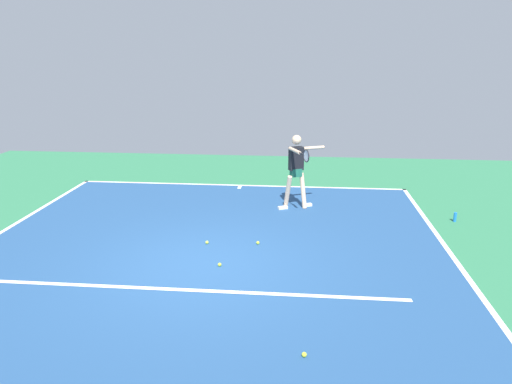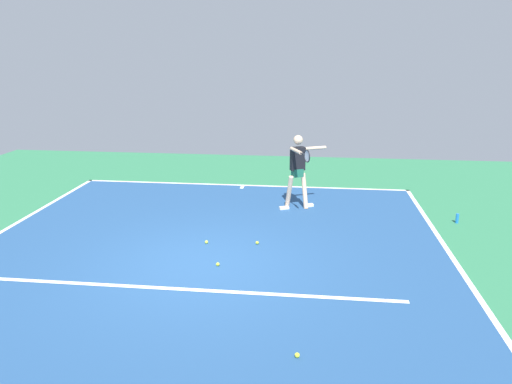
{
  "view_description": "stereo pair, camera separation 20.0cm",
  "coord_description": "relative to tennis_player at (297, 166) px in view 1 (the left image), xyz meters",
  "views": [
    {
      "loc": [
        -1.74,
        7.96,
        3.76
      ],
      "look_at": [
        -0.81,
        -1.77,
        0.9
      ],
      "focal_mm": 33.89,
      "sensor_mm": 36.0,
      "label": 1
    },
    {
      "loc": [
        -1.94,
        7.94,
        3.76
      ],
      "look_at": [
        -0.81,
        -1.77,
        0.9
      ],
      "focal_mm": 33.89,
      "sensor_mm": 36.0,
      "label": 2
    }
  ],
  "objects": [
    {
      "name": "tennis_ball_near_service_line",
      "position": [
        0.73,
        2.42,
        -1.03
      ],
      "size": [
        0.07,
        0.07,
        0.07
      ],
      "primitive_type": "sphere",
      "color": "#CCE033",
      "rests_on": "ground_plane"
    },
    {
      "name": "court_line_centre_mark",
      "position": [
        1.64,
        -1.76,
        -1.06
      ],
      "size": [
        0.1,
        0.3,
        0.01
      ],
      "primitive_type": "cube",
      "color": "white",
      "rests_on": "ground_plane"
    },
    {
      "name": "tennis_ball_near_player",
      "position": [
        -0.21,
        6.1,
        -1.03
      ],
      "size": [
        0.07,
        0.07,
        0.07
      ],
      "primitive_type": "sphere",
      "color": "#CCE033",
      "rests_on": "ground_plane"
    },
    {
      "name": "tennis_ball_by_baseline",
      "position": [
        1.32,
        3.53,
        -1.03
      ],
      "size": [
        0.07,
        0.07,
        0.07
      ],
      "primitive_type": "sphere",
      "color": "#CCE033",
      "rests_on": "ground_plane"
    },
    {
      "name": "water_bottle",
      "position": [
        -3.64,
        0.65,
        -0.96
      ],
      "size": [
        0.07,
        0.07,
        0.22
      ],
      "primitive_type": "cylinder",
      "color": "blue",
      "rests_on": "ground_plane"
    },
    {
      "name": "ground_plane",
      "position": [
        1.64,
        3.5,
        -1.07
      ],
      "size": [
        19.31,
        19.31,
        0.0
      ],
      "primitive_type": "plane",
      "color": "#2D754C"
    },
    {
      "name": "tennis_ball_centre_court",
      "position": [
        1.76,
        2.51,
        -1.03
      ],
      "size": [
        0.07,
        0.07,
        0.07
      ],
      "primitive_type": "sphere",
      "color": "#C6E53D",
      "rests_on": "ground_plane"
    },
    {
      "name": "court_line_sideline_left",
      "position": [
        -3.02,
        3.5,
        -1.06
      ],
      "size": [
        0.1,
        11.03,
        0.01
      ],
      "primitive_type": "cube",
      "color": "white",
      "rests_on": "ground_plane"
    },
    {
      "name": "court_line_baseline_near",
      "position": [
        1.64,
        -1.96,
        -1.06
      ],
      "size": [
        9.43,
        0.1,
        0.01
      ],
      "primitive_type": "cube",
      "color": "white",
      "rests_on": "ground_plane"
    },
    {
      "name": "tennis_player",
      "position": [
        0.0,
        0.0,
        0.0
      ],
      "size": [
        1.12,
        1.39,
        1.84
      ],
      "rotation": [
        0.0,
        0.0,
        0.43
      ],
      "color": "beige",
      "rests_on": "ground_plane"
    },
    {
      "name": "court_line_service",
      "position": [
        1.64,
        4.48,
        -1.06
      ],
      "size": [
        7.07,
        0.1,
        0.01
      ],
      "primitive_type": "cube",
      "color": "white",
      "rests_on": "ground_plane"
    },
    {
      "name": "court_surface",
      "position": [
        1.64,
        3.5,
        -1.06
      ],
      "size": [
        9.43,
        11.03,
        0.0
      ],
      "primitive_type": "cube",
      "color": "navy",
      "rests_on": "ground_plane"
    }
  ]
}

